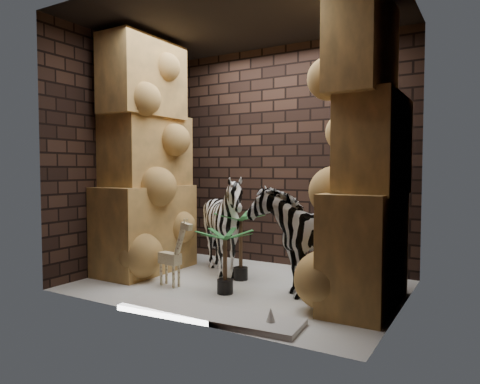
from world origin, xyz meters
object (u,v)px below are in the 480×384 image
Objects in this scene: zebra_right at (305,226)px; giraffe_toy at (170,251)px; palm_front at (241,246)px; zebra_left at (224,230)px; surfboard at (208,314)px; palm_back at (225,261)px.

giraffe_toy is (-1.34, -0.72, -0.28)m from zebra_right.
zebra_right reaches higher than palm_front.
zebra_right is at bearing 36.62° from giraffe_toy.
giraffe_toy is at bearing -130.52° from palm_front.
zebra_left is 1.62m from surfboard.
palm_front is 1.19× the size of palm_back.
palm_back is at bearing 106.02° from surfboard.
zebra_right reaches higher than giraffe_toy.
giraffe_toy is 0.47× the size of surfboard.
zebra_right is 1.11× the size of zebra_left.
surfboard is (0.41, -1.27, -0.39)m from palm_front.
surfboard is (0.26, -0.70, -0.32)m from palm_back.
zebra_right is 1.67× the size of palm_front.
zebra_right is 0.80× the size of surfboard.
surfboard is at bearing -24.94° from giraffe_toy.
palm_front is 0.48× the size of surfboard.
palm_front is at bearing -22.13° from zebra_left.
zebra_right is 1.99× the size of palm_back.
zebra_left is at bearing 162.50° from palm_front.
zebra_left is 1.79× the size of palm_back.
giraffe_toy is 0.85m from palm_front.
giraffe_toy is at bearing -113.70° from zebra_left.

